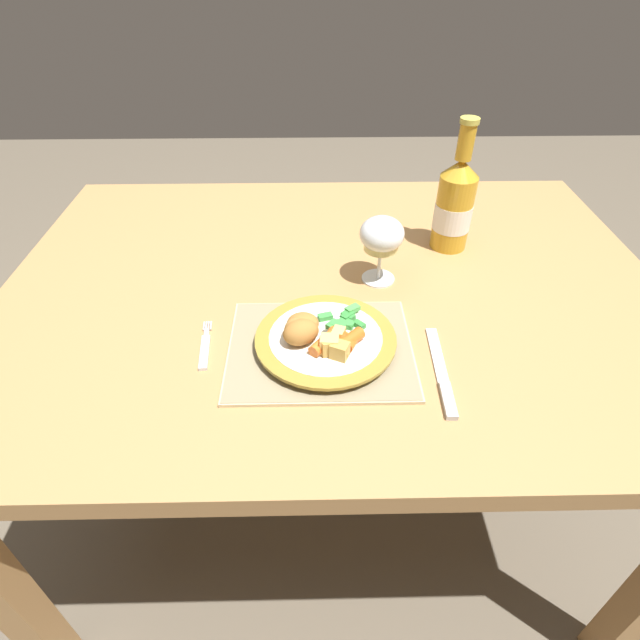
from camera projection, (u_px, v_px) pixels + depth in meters
name	position (u px, v px, depth m)	size (l,w,h in m)	color
ground_plane	(329.00, 491.00, 1.45)	(6.00, 6.00, 0.00)	brown
dining_table	(332.00, 316.00, 1.04)	(1.30, 0.95, 0.74)	#AD7F4C
placemat	(320.00, 348.00, 0.83)	(0.31, 0.25, 0.01)	#CCB789
dinner_plate	(326.00, 340.00, 0.83)	(0.23, 0.23, 0.02)	white
breaded_croquettes	(301.00, 330.00, 0.81)	(0.07, 0.09, 0.04)	tan
green_beans_pile	(343.00, 322.00, 0.84)	(0.08, 0.10, 0.02)	green
glazed_carrots	(340.00, 341.00, 0.80)	(0.09, 0.07, 0.02)	orange
fork	(205.00, 348.00, 0.83)	(0.02, 0.12, 0.01)	silver
table_knife	(443.00, 378.00, 0.78)	(0.03, 0.20, 0.01)	silver
wine_glass	(382.00, 237.00, 0.94)	(0.08, 0.08, 0.14)	silver
bottle	(455.00, 204.00, 1.04)	(0.08, 0.08, 0.27)	gold
roast_potatoes	(332.00, 345.00, 0.78)	(0.05, 0.07, 0.03)	#E5BC66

